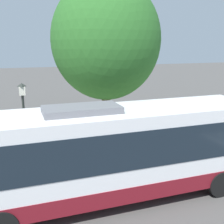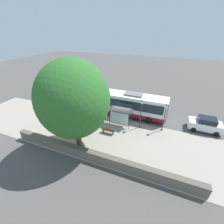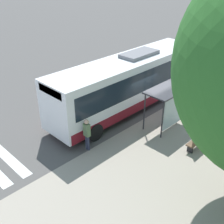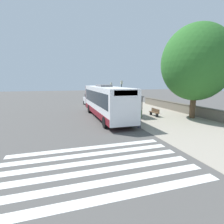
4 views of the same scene
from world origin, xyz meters
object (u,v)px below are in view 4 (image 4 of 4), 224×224
(bus_shelter, at_px, (133,99))
(bench, at_px, (154,112))
(shade_tree, at_px, (196,63))
(street_lamp_far, at_px, (121,93))
(bus, at_px, (106,101))
(pedestrian, at_px, (139,116))
(street_lamp_near, at_px, (111,93))
(parked_car_behind_bus, at_px, (90,100))

(bus_shelter, bearing_deg, bench, 161.99)
(shade_tree, bearing_deg, bench, -31.91)
(bench, relative_size, street_lamp_far, 0.41)
(bus, xyz_separation_m, pedestrian, (-1.60, 4.97, -0.80))
(bus, xyz_separation_m, street_lamp_near, (-2.27, -5.55, 0.43))
(pedestrian, height_order, shade_tree, shade_tree)
(bench, bearing_deg, street_lamp_far, -51.09)
(bench, relative_size, shade_tree, 0.17)
(bus_shelter, height_order, parked_car_behind_bus, bus_shelter)
(street_lamp_far, bearing_deg, street_lamp_near, -80.15)
(pedestrian, distance_m, bench, 5.79)
(street_lamp_far, xyz_separation_m, parked_car_behind_bus, (2.56, -8.02, -1.51))
(bench, bearing_deg, bus, -8.07)
(bus_shelter, xyz_separation_m, street_lamp_near, (0.90, -5.56, 0.33))
(bus_shelter, distance_m, street_lamp_near, 5.64)
(pedestrian, relative_size, parked_car_behind_bus, 0.46)
(pedestrian, height_order, bench, pedestrian)
(street_lamp_near, distance_m, shade_tree, 11.34)
(street_lamp_far, xyz_separation_m, shade_tree, (-6.17, 5.56, 3.40))
(street_lamp_near, bearing_deg, street_lamp_far, 99.85)
(bench, distance_m, street_lamp_near, 7.36)
(bus_shelter, bearing_deg, street_lamp_far, -81.56)
(street_lamp_near, xyz_separation_m, shade_tree, (-6.67, 8.45, 3.55))
(pedestrian, distance_m, street_lamp_near, 10.62)
(bus, distance_m, street_lamp_far, 3.88)
(shade_tree, bearing_deg, pedestrian, 15.76)
(street_lamp_near, bearing_deg, bus, 67.74)
(bus_shelter, distance_m, bench, 2.91)
(bus, bearing_deg, street_lamp_far, -136.26)
(street_lamp_near, xyz_separation_m, street_lamp_far, (-0.50, 2.89, 0.14))
(pedestrian, bearing_deg, street_lamp_near, -93.66)
(bus, height_order, bus_shelter, bus)
(shade_tree, bearing_deg, street_lamp_far, -41.99)
(street_lamp_near, distance_m, street_lamp_far, 2.94)
(bus, bearing_deg, shade_tree, 162.04)
(bus, xyz_separation_m, street_lamp_far, (-2.77, -2.66, 0.57))
(bench, height_order, street_lamp_far, street_lamp_far)
(bus_shelter, bearing_deg, parked_car_behind_bus, -74.53)
(pedestrian, bearing_deg, bus, -72.18)
(bus_shelter, relative_size, street_lamp_far, 0.75)
(bus, bearing_deg, bus_shelter, 179.77)
(pedestrian, xyz_separation_m, street_lamp_far, (-1.18, -7.63, 1.37))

